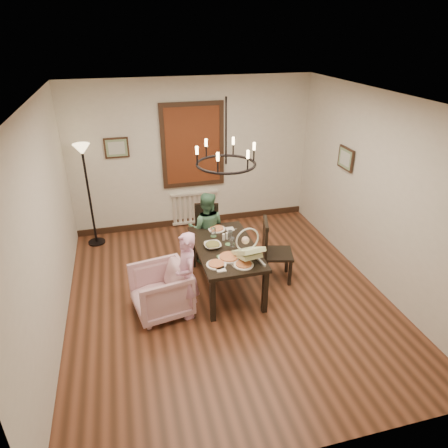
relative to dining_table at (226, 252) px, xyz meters
name	(u,v)px	position (x,y,z in m)	size (l,w,h in m)	color
room_shell	(221,199)	(-0.03, 0.14, 0.78)	(4.51, 5.00, 2.81)	brown
dining_table	(226,252)	(0.00, 0.00, 0.00)	(0.86, 1.51, 0.71)	black
chair_far	(207,232)	(-0.08, 0.96, -0.17)	(0.40, 0.40, 0.91)	black
chair_right	(278,250)	(0.83, 0.03, -0.12)	(0.45, 0.45, 1.01)	black
armchair	(161,291)	(-1.00, -0.33, -0.28)	(0.73, 0.75, 0.68)	beige
elderly_woman	(187,282)	(-0.66, -0.47, -0.11)	(0.38, 0.25, 1.03)	#EBA6CE
seated_man	(207,235)	(-0.12, 0.78, -0.11)	(0.50, 0.39, 1.03)	#487A5A
baby_bouncer	(248,250)	(0.19, -0.43, 0.25)	(0.36, 0.49, 0.32)	beige
salad_bowl	(213,245)	(-0.19, 0.02, 0.12)	(0.30, 0.30, 0.07)	white
pizza_platter	(229,257)	(-0.04, -0.33, 0.10)	(0.30, 0.30, 0.04)	tan
drinking_glass	(232,242)	(0.09, -0.01, 0.15)	(0.07, 0.07, 0.14)	silver
window_blinds	(193,145)	(-0.03, 2.24, 0.98)	(1.00, 0.03, 1.40)	brown
radiator	(195,207)	(-0.03, 2.26, -0.27)	(0.92, 0.12, 0.62)	silver
picture_back	(117,148)	(-1.38, 2.25, 1.03)	(0.42, 0.03, 0.36)	black
picture_right	(346,158)	(2.18, 0.68, 1.03)	(0.42, 0.03, 0.36)	black
floor_lamp	(90,197)	(-1.93, 1.93, 0.28)	(0.30, 0.30, 1.80)	black
chandelier	(226,164)	(0.00, 0.00, 1.33)	(0.80, 0.80, 0.04)	black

